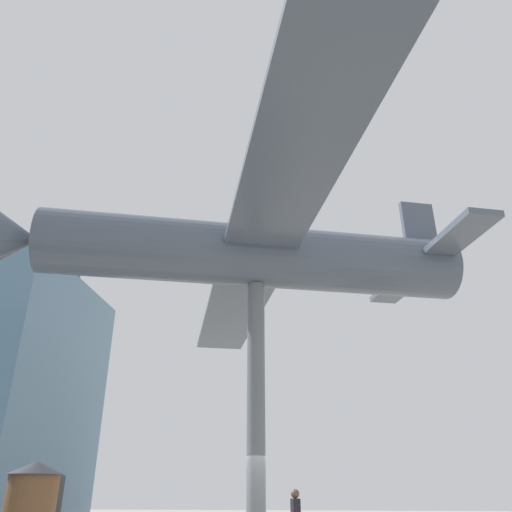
% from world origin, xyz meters
% --- Properties ---
extents(support_pylon_central, '(0.48, 0.48, 7.09)m').
position_xyz_m(support_pylon_central, '(0.00, 0.00, 3.54)').
color(support_pylon_central, slate).
rests_on(support_pylon_central, ground_plane).
extents(suspended_airplane, '(20.61, 13.97, 3.26)m').
position_xyz_m(suspended_airplane, '(-0.06, 0.20, 8.02)').
color(suspended_airplane, '#4C5666').
rests_on(suspended_airplane, support_pylon_central).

